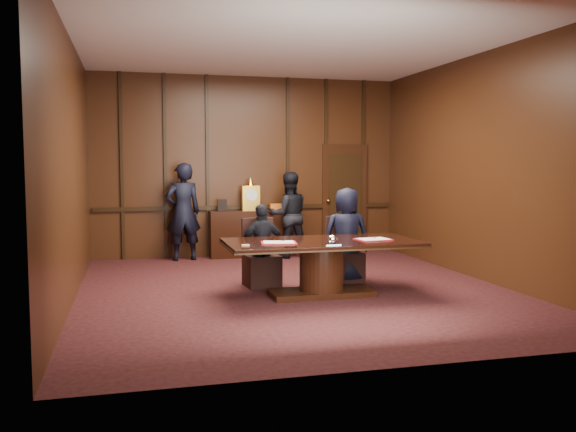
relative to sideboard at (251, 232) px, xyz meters
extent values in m
plane|color=black|center=(0.00, -3.26, -0.49)|extent=(7.00, 7.00, 0.00)
plane|color=silver|center=(0.00, -3.26, 3.01)|extent=(7.00, 7.00, 0.00)
cube|color=black|center=(0.00, 0.24, 1.26)|extent=(6.00, 0.04, 3.50)
cube|color=black|center=(0.00, -6.76, 1.26)|extent=(6.00, 0.04, 3.50)
cube|color=black|center=(-3.00, -3.26, 1.26)|extent=(0.04, 7.00, 3.50)
cube|color=black|center=(3.00, -3.26, 1.26)|extent=(0.04, 7.00, 3.50)
cube|color=black|center=(0.00, 0.21, 0.46)|extent=(5.90, 0.05, 0.08)
cube|color=black|center=(2.00, 0.20, 0.61)|extent=(0.95, 0.06, 2.20)
sphere|color=gold|center=(1.63, 0.13, 0.56)|extent=(0.08, 0.08, 0.08)
cube|color=black|center=(0.00, 0.00, -0.04)|extent=(1.60, 0.45, 0.90)
cube|color=black|center=(-0.70, 0.00, -0.46)|extent=(0.12, 0.40, 0.06)
cube|color=black|center=(0.70, 0.00, -0.46)|extent=(0.12, 0.40, 0.06)
cube|color=gold|center=(0.00, 0.00, 0.65)|extent=(0.34, 0.18, 0.48)
cylinder|color=white|center=(0.00, -0.10, 0.71)|extent=(0.22, 0.03, 0.22)
cone|color=gold|center=(0.00, 0.00, 0.97)|extent=(0.14, 0.14, 0.16)
cube|color=black|center=(-0.55, 0.02, 0.52)|extent=(0.18, 0.04, 0.22)
cube|color=orange|center=(0.50, 0.02, 0.47)|extent=(0.22, 0.12, 0.12)
cube|color=black|center=(0.25, -3.76, -0.45)|extent=(1.40, 0.60, 0.08)
cylinder|color=black|center=(0.25, -3.76, -0.10)|extent=(0.60, 0.60, 0.62)
cube|color=black|center=(0.25, -3.76, 0.22)|extent=(2.62, 1.32, 0.02)
cube|color=black|center=(0.25, -3.76, 0.24)|extent=(2.60, 1.30, 0.06)
cube|color=#B41016|center=(-0.38, -3.89, 0.28)|extent=(0.51, 0.40, 0.01)
cube|color=white|center=(-0.38, -3.89, 0.29)|extent=(0.44, 0.34, 0.01)
cube|color=#B41016|center=(0.95, -3.88, 0.28)|extent=(0.49, 0.38, 0.01)
cube|color=white|center=(0.95, -3.88, 0.29)|extent=(0.43, 0.32, 0.01)
cube|color=white|center=(0.25, -4.21, 0.28)|extent=(0.20, 0.14, 0.01)
ellipsoid|color=white|center=(0.25, -4.21, 0.34)|extent=(0.13, 0.13, 0.10)
cube|color=tan|center=(-0.85, -4.03, 0.28)|extent=(0.11, 0.09, 0.01)
cube|color=black|center=(-0.40, -2.91, -0.26)|extent=(0.52, 0.52, 0.46)
cube|color=black|center=(-0.42, -2.70, 0.23)|extent=(0.48, 0.10, 0.55)
cylinder|color=black|center=(-0.60, -3.11, -0.37)|extent=(0.04, 0.04, 0.23)
cylinder|color=black|center=(-0.20, -2.71, -0.37)|extent=(0.04, 0.04, 0.23)
cube|color=black|center=(0.90, -2.91, -0.26)|extent=(0.49, 0.49, 0.46)
cube|color=black|center=(0.89, -2.70, 0.23)|extent=(0.48, 0.07, 0.55)
cylinder|color=black|center=(0.70, -3.11, -0.37)|extent=(0.04, 0.04, 0.23)
cylinder|color=black|center=(1.10, -2.71, -0.37)|extent=(0.04, 0.04, 0.23)
imported|color=black|center=(-0.40, -2.96, 0.12)|extent=(0.74, 0.38, 1.21)
imported|color=black|center=(0.90, -2.96, 0.24)|extent=(0.77, 0.56, 1.44)
imported|color=black|center=(-1.31, -0.16, 0.42)|extent=(0.72, 0.53, 1.82)
imported|color=black|center=(0.67, -0.33, 0.34)|extent=(0.80, 0.62, 1.64)
camera|label=1|loc=(-2.25, -11.59, 1.31)|focal=38.00mm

